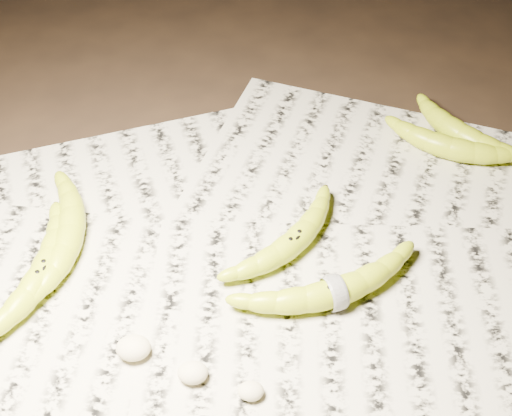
{
  "coord_description": "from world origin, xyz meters",
  "views": [
    {
      "loc": [
        0.02,
        -0.61,
        0.72
      ],
      "look_at": [
        0.02,
        0.04,
        0.05
      ],
      "focal_mm": 50.0,
      "sensor_mm": 36.0,
      "label": 1
    }
  ],
  "objects_px": {
    "banana_left_a": "(41,273)",
    "banana_left_b": "(70,231)",
    "banana_upper_b": "(462,133)",
    "banana_upper_a": "(451,146)",
    "banana_center": "(293,240)",
    "banana_taped": "(334,291)"
  },
  "relations": [
    {
      "from": "banana_left_a",
      "to": "banana_center",
      "type": "distance_m",
      "value": 0.32
    },
    {
      "from": "banana_left_a",
      "to": "banana_taped",
      "type": "height_order",
      "value": "banana_taped"
    },
    {
      "from": "banana_taped",
      "to": "banana_upper_a",
      "type": "distance_m",
      "value": 0.33
    },
    {
      "from": "banana_left_b",
      "to": "banana_upper_a",
      "type": "xyz_separation_m",
      "value": [
        0.54,
        0.17,
        -0.0
      ]
    },
    {
      "from": "banana_left_a",
      "to": "banana_left_b",
      "type": "relative_size",
      "value": 1.04
    },
    {
      "from": "banana_left_b",
      "to": "banana_center",
      "type": "xyz_separation_m",
      "value": [
        0.29,
        -0.02,
        -0.0
      ]
    },
    {
      "from": "banana_upper_a",
      "to": "banana_upper_b",
      "type": "xyz_separation_m",
      "value": [
        0.02,
        0.03,
        0.0
      ]
    },
    {
      "from": "banana_left_b",
      "to": "banana_center",
      "type": "height_order",
      "value": "banana_left_b"
    },
    {
      "from": "banana_upper_b",
      "to": "banana_left_a",
      "type": "bearing_deg",
      "value": -107.68
    },
    {
      "from": "banana_left_b",
      "to": "banana_upper_b",
      "type": "bearing_deg",
      "value": -71.72
    },
    {
      "from": "banana_left_a",
      "to": "banana_upper_a",
      "type": "xyz_separation_m",
      "value": [
        0.56,
        0.24,
        -0.0
      ]
    },
    {
      "from": "banana_left_b",
      "to": "banana_taped",
      "type": "relative_size",
      "value": 0.88
    },
    {
      "from": "banana_center",
      "to": "banana_left_b",
      "type": "bearing_deg",
      "value": 129.06
    },
    {
      "from": "banana_left_a",
      "to": "banana_left_b",
      "type": "distance_m",
      "value": 0.07
    },
    {
      "from": "banana_center",
      "to": "banana_taped",
      "type": "xyz_separation_m",
      "value": [
        0.05,
        -0.08,
        0.0
      ]
    },
    {
      "from": "banana_left_a",
      "to": "banana_taped",
      "type": "relative_size",
      "value": 0.92
    },
    {
      "from": "banana_left_a",
      "to": "banana_upper_b",
      "type": "height_order",
      "value": "same"
    },
    {
      "from": "banana_upper_a",
      "to": "banana_upper_b",
      "type": "bearing_deg",
      "value": 77.34
    },
    {
      "from": "banana_left_b",
      "to": "banana_taped",
      "type": "height_order",
      "value": "same"
    },
    {
      "from": "banana_left_b",
      "to": "banana_upper_b",
      "type": "xyz_separation_m",
      "value": [
        0.56,
        0.2,
        -0.0
      ]
    },
    {
      "from": "banana_left_a",
      "to": "banana_upper_a",
      "type": "relative_size",
      "value": 1.11
    },
    {
      "from": "banana_taped",
      "to": "banana_upper_a",
      "type": "height_order",
      "value": "banana_taped"
    }
  ]
}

